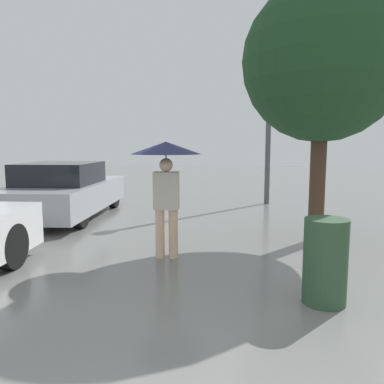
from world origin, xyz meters
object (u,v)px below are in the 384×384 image
(parked_car_farthest, at_px, (64,191))
(tree, at_px, (322,63))
(trash_bin, at_px, (325,261))
(pedestrian, at_px, (166,165))
(street_lamp, at_px, (269,95))

(parked_car_farthest, relative_size, tree, 0.93)
(tree, relative_size, trash_bin, 4.77)
(parked_car_farthest, xyz_separation_m, trash_bin, (4.84, -4.75, -0.14))
(pedestrian, xyz_separation_m, tree, (2.55, 1.13, 1.68))
(parked_car_farthest, xyz_separation_m, tree, (5.46, -2.06, 2.51))
(trash_bin, bearing_deg, street_lamp, 87.16)
(pedestrian, height_order, trash_bin, pedestrian)
(tree, bearing_deg, parked_car_farthest, 159.30)
(pedestrian, relative_size, tree, 0.39)
(pedestrian, relative_size, trash_bin, 1.88)
(parked_car_farthest, relative_size, street_lamp, 0.82)
(parked_car_farthest, height_order, street_lamp, street_lamp)
(parked_car_farthest, distance_m, tree, 6.35)
(tree, distance_m, street_lamp, 4.36)
(street_lamp, bearing_deg, trash_bin, -92.84)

